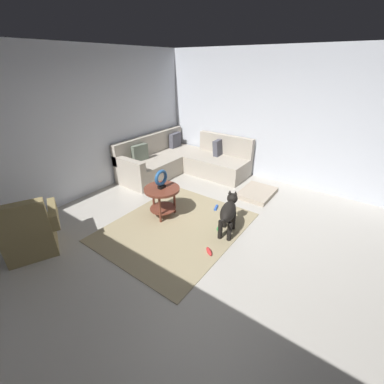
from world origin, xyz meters
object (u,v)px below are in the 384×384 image
(dog_toy_ball, at_px, (219,229))
(dog_toy_rope, at_px, (216,208))
(side_table, at_px, (162,195))
(armchair, at_px, (29,233))
(torus_sculpture, at_px, (161,179))
(dog_bed_mat, at_px, (257,193))
(sectional_couch, at_px, (182,161))
(dog, at_px, (229,212))
(dog_toy_bone, at_px, (209,251))

(dog_toy_ball, xyz_separation_m, dog_toy_rope, (0.56, 0.39, -0.02))
(side_table, relative_size, dog_toy_ball, 7.25)
(armchair, relative_size, torus_sculpture, 3.00)
(armchair, bearing_deg, dog_bed_mat, -3.18)
(sectional_couch, relative_size, torus_sculpture, 6.90)
(dog, relative_size, dog_toy_ball, 9.99)
(dog_bed_mat, distance_m, dog, 1.50)
(torus_sculpture, height_order, dog_toy_ball, torus_sculpture)
(armchair, height_order, dog, armchair)
(sectional_couch, relative_size, dog_toy_rope, 13.80)
(dog_toy_rope, relative_size, dog_toy_bone, 0.91)
(sectional_couch, xyz_separation_m, armchair, (-3.49, -0.07, 0.03))
(dog_toy_rope, bearing_deg, dog_toy_ball, -144.87)
(dog_toy_bone, bearing_deg, dog_toy_rope, 26.45)
(side_table, bearing_deg, dog, -78.32)
(sectional_couch, height_order, dog_toy_ball, sectional_couch)
(sectional_couch, xyz_separation_m, dog_toy_rope, (-0.97, -1.55, -0.27))
(dog, bearing_deg, armchair, -151.00)
(dog_toy_rope, xyz_separation_m, dog_toy_bone, (-1.09, -0.54, 0.00))
(dog_bed_mat, relative_size, dog_toy_rope, 4.91)
(sectional_couch, height_order, side_table, sectional_couch)
(dog_toy_rope, distance_m, dog_toy_bone, 1.21)
(dog_toy_ball, distance_m, dog_toy_bone, 0.55)
(torus_sculpture, relative_size, dog_toy_ball, 3.94)
(dog_bed_mat, relative_size, dog_toy_bone, 4.44)
(dog_bed_mat, xyz_separation_m, dog_toy_bone, (-2.05, -0.16, -0.01))
(sectional_couch, relative_size, dog_toy_bone, 12.50)
(armchair, relative_size, side_table, 1.63)
(sectional_couch, xyz_separation_m, torus_sculpture, (-1.71, -0.91, 0.42))
(side_table, height_order, dog_toy_bone, side_table)
(dog_bed_mat, height_order, dog, dog)
(armchair, relative_size, dog_toy_bone, 5.44)
(sectional_couch, distance_m, armchair, 3.50)
(torus_sculpture, bearing_deg, armchair, 154.79)
(torus_sculpture, height_order, dog_toy_rope, torus_sculpture)
(armchair, xyz_separation_m, dog_bed_mat, (3.48, -1.86, -0.28))
(dog_toy_bone, bearing_deg, dog, 3.59)
(torus_sculpture, relative_size, dog, 0.39)
(armchair, height_order, torus_sculpture, armchair)
(dog_bed_mat, bearing_deg, dog_toy_bone, -175.67)
(side_table, distance_m, dog_toy_rope, 1.05)
(dog_toy_ball, height_order, dog_toy_bone, dog_toy_ball)
(dog_toy_ball, bearing_deg, side_table, 99.76)
(dog, xyz_separation_m, dog_toy_ball, (-0.06, 0.11, -0.34))
(dog_bed_mat, xyz_separation_m, dog_toy_rope, (-0.96, 0.39, -0.02))
(torus_sculpture, distance_m, dog, 1.21)
(side_table, bearing_deg, sectional_couch, 28.12)
(side_table, height_order, dog_toy_ball, side_table)
(dog_bed_mat, bearing_deg, armchair, 151.85)
(dog_toy_rope, bearing_deg, dog, -134.65)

